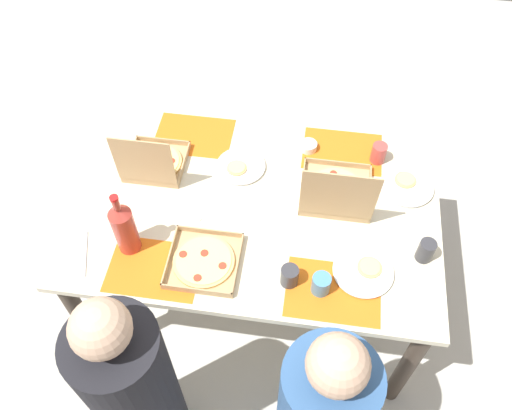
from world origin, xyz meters
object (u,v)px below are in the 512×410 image
at_px(soda_bottle, 124,227).
at_px(diner_right_seat, 136,391).
at_px(condiment_bowl, 308,146).
at_px(plate_middle, 240,167).
at_px(cup_dark, 379,153).
at_px(cup_red, 290,276).
at_px(pizza_box_corner_right, 154,162).
at_px(cup_clear_right, 321,284).
at_px(pizza_box_edge_far, 336,191).
at_px(plate_far_left, 364,271).
at_px(pizza_box_corner_left, 204,261).
at_px(cup_spare, 426,251).
at_px(plate_far_right, 407,186).

height_order(soda_bottle, diner_right_seat, diner_right_seat).
bearing_deg(condiment_bowl, plate_middle, 28.61).
bearing_deg(cup_dark, diner_right_seat, 52.23).
xyz_separation_m(plate_middle, cup_red, (-0.28, 0.54, 0.03)).
relative_size(pizza_box_corner_right, cup_clear_right, 3.34).
bearing_deg(cup_clear_right, pizza_box_edge_far, -94.11).
relative_size(plate_far_left, cup_clear_right, 2.71).
height_order(pizza_box_corner_left, plate_far_left, pizza_box_corner_left).
bearing_deg(condiment_bowl, cup_spare, 134.13).
relative_size(pizza_box_corner_right, soda_bottle, 0.90).
bearing_deg(pizza_box_corner_right, cup_red, 143.62).
distance_m(pizza_box_edge_far, cup_spare, 0.44).
bearing_deg(plate_far_left, cup_dark, -94.43).
xyz_separation_m(plate_middle, soda_bottle, (0.37, 0.47, 0.12)).
relative_size(pizza_box_corner_right, cup_dark, 3.07).
distance_m(cup_clear_right, cup_red, 0.12).
xyz_separation_m(plate_far_right, cup_spare, (-0.06, 0.35, 0.04)).
bearing_deg(cup_red, cup_clear_right, 171.94).
relative_size(cup_spare, condiment_bowl, 1.29).
relative_size(pizza_box_corner_left, diner_right_seat, 0.23).
height_order(pizza_box_edge_far, pizza_box_corner_left, pizza_box_edge_far).
xyz_separation_m(pizza_box_edge_far, cup_red, (0.15, 0.43, -0.01)).
bearing_deg(plate_far_left, condiment_bowl, -66.53).
relative_size(cup_red, condiment_bowl, 1.13).
xyz_separation_m(plate_far_left, condiment_bowl, (0.27, -0.62, 0.01)).
bearing_deg(cup_dark, cup_red, 64.12).
height_order(pizza_box_edge_far, plate_middle, pizza_box_edge_far).
xyz_separation_m(plate_far_right, cup_dark, (0.13, -0.14, 0.04)).
height_order(plate_middle, cup_dark, cup_dark).
xyz_separation_m(plate_middle, plate_far_right, (-0.73, 0.00, 0.00)).
bearing_deg(cup_spare, pizza_box_corner_left, 9.95).
relative_size(condiment_bowl, diner_right_seat, 0.06).
height_order(cup_clear_right, cup_spare, cup_spare).
bearing_deg(plate_far_right, cup_spare, 99.06).
bearing_deg(pizza_box_edge_far, plate_far_right, -160.38).
bearing_deg(diner_right_seat, pizza_box_edge_far, -128.46).
bearing_deg(pizza_box_corner_right, condiment_bowl, -161.82).
distance_m(plate_middle, plate_far_right, 0.73).
bearing_deg(condiment_bowl, pizza_box_edge_far, 117.00).
relative_size(plate_far_left, soda_bottle, 0.73).
bearing_deg(cup_red, pizza_box_edge_far, -109.58).
relative_size(cup_clear_right, condiment_bowl, 1.12).
distance_m(plate_far_right, cup_red, 0.71).
height_order(soda_bottle, cup_spare, soda_bottle).
distance_m(pizza_box_edge_far, pizza_box_corner_left, 0.63).
relative_size(plate_middle, cup_red, 2.48).
distance_m(plate_far_right, cup_dark, 0.19).
xyz_separation_m(plate_far_left, plate_far_right, (-0.18, -0.45, 0.00)).
xyz_separation_m(pizza_box_corner_left, plate_far_left, (-0.62, -0.05, -0.00)).
xyz_separation_m(cup_red, condiment_bowl, (-0.01, -0.70, -0.03)).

